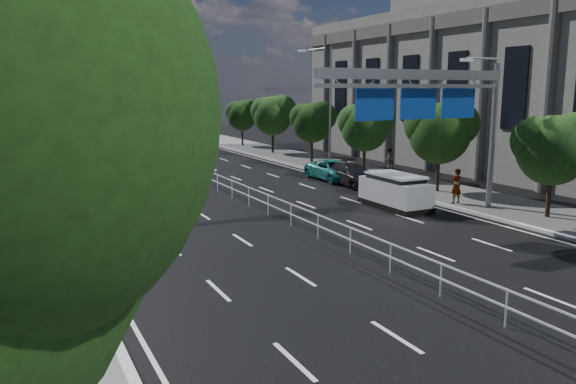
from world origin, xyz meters
TOP-DOWN VIEW (x-y plane):
  - ground at (0.00, 0.00)m, footprint 160.00×160.00m
  - median_fence at (0.00, 22.50)m, footprint 0.05×85.00m
  - toilet_sign at (-10.95, 0.00)m, footprint 1.62×0.18m
  - overhead_gantry at (6.74, 10.05)m, footprint 10.24×0.38m
  - streetlight_far at (10.50, 26.00)m, footprint 2.78×2.40m
  - civic_hall at (23.72, 22.00)m, footprint 14.40×36.00m
  - far_tree_c at (11.24, 6.98)m, footprint 3.52×3.28m
  - far_tree_d at (11.25, 14.48)m, footprint 3.85×3.59m
  - far_tree_e at (11.25, 21.98)m, footprint 3.63×3.38m
  - far_tree_f at (11.24, 29.48)m, footprint 3.52×3.28m
  - far_tree_g at (11.25, 36.98)m, footprint 3.96×3.69m
  - far_tree_h at (11.24, 44.48)m, footprint 3.41×3.18m
  - white_minivan at (-7.74, 26.30)m, footprint 2.18×4.85m
  - red_bus at (-7.50, 46.26)m, footprint 2.92×9.67m
  - near_car_silver at (-3.31, 31.51)m, footprint 2.14×4.66m
  - near_car_dark at (-6.43, 48.94)m, footprint 1.85×4.17m
  - silver_minivan at (6.50, 12.30)m, footprint 1.83×4.21m
  - parked_car_teal at (8.30, 21.28)m, footprint 2.22×4.79m
  - parked_car_dark at (8.30, 19.00)m, footprint 2.05×4.72m
  - pedestrian_a at (9.60, 11.27)m, footprint 0.66×0.44m
  - pedestrian_b at (13.40, 22.11)m, footprint 0.90×0.75m

SIDE VIEW (x-z plane):
  - ground at x=0.00m, z-range 0.00..0.00m
  - median_fence at x=0.00m, z-range 0.01..1.04m
  - parked_car_teal at x=8.30m, z-range 0.00..1.33m
  - near_car_dark at x=-6.43m, z-range 0.00..1.33m
  - parked_car_dark at x=8.30m, z-range 0.00..1.35m
  - near_car_silver at x=-3.31m, z-range 0.00..1.55m
  - silver_minivan at x=6.50m, z-range -0.01..1.72m
  - pedestrian_b at x=13.40m, z-range 0.14..1.80m
  - white_minivan at x=-7.74m, z-range -0.02..2.07m
  - pedestrian_a at x=9.60m, z-range 0.14..1.95m
  - red_bus at x=-7.50m, z-range 0.06..2.91m
  - toilet_sign at x=-10.95m, z-range 0.77..5.11m
  - far_tree_h at x=11.24m, z-range 0.97..5.88m
  - far_tree_c at x=11.24m, z-range 0.95..5.90m
  - far_tree_f at x=11.24m, z-range 0.98..6.00m
  - far_tree_e at x=11.25m, z-range 0.99..6.12m
  - far_tree_d at x=11.25m, z-range 1.02..6.36m
  - far_tree_g at x=11.25m, z-range 1.03..6.48m
  - streetlight_far at x=10.50m, z-range 0.71..9.71m
  - overhead_gantry at x=6.74m, z-range 1.88..9.33m
  - civic_hall at x=23.72m, z-range -0.91..13.44m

